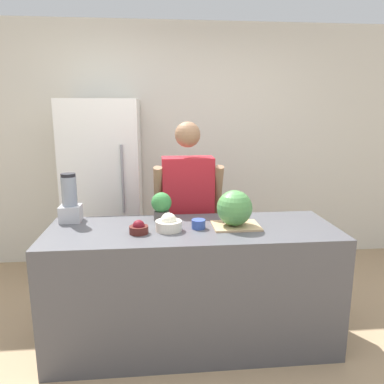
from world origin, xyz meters
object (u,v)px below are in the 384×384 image
object	(u,v)px
person	(188,216)
bowl_cherries	(139,228)
refrigerator	(105,190)
blender	(70,201)
bowl_small_blue	(198,224)
watermelon	(234,208)
bowl_cream	(169,224)
potted_plant	(161,206)

from	to	relation	value
person	bowl_cherries	xyz separation A→B (m)	(-0.38, -0.62, 0.10)
refrigerator	person	world-z (taller)	refrigerator
person	blender	xyz separation A→B (m)	(-0.89, -0.29, 0.22)
bowl_small_blue	refrigerator	bearing A→B (deg)	122.06
watermelon	bowl_cream	xyz separation A→B (m)	(-0.46, -0.03, -0.09)
bowl_cherries	person	bearing A→B (deg)	58.42
watermelon	bowl_cream	distance (m)	0.47
bowl_cream	blender	size ratio (longest dim) A/B	0.50
refrigerator	person	distance (m)	1.08
person	watermelon	bearing A→B (deg)	-62.87
watermelon	potted_plant	size ratio (longest dim) A/B	1.17
refrigerator	bowl_small_blue	size ratio (longest dim) A/B	18.41
blender	bowl_cream	bearing A→B (deg)	-21.87
refrigerator	bowl_cream	bearing A→B (deg)	-65.49
person	watermelon	size ratio (longest dim) A/B	6.41
bowl_small_blue	blender	distance (m)	0.96
person	bowl_cream	bearing A→B (deg)	-107.36
bowl_cream	bowl_small_blue	xyz separation A→B (m)	(0.21, 0.03, -0.02)
bowl_cherries	blender	bearing A→B (deg)	147.25
refrigerator	potted_plant	world-z (taller)	refrigerator
refrigerator	watermelon	xyz separation A→B (m)	(1.06, -1.28, 0.13)
bowl_small_blue	person	bearing A→B (deg)	92.76
person	bowl_small_blue	world-z (taller)	person
watermelon	bowl_small_blue	xyz separation A→B (m)	(-0.25, -0.01, -0.11)
person	potted_plant	world-z (taller)	person
person	refrigerator	bearing A→B (deg)	136.70
person	bowl_cherries	bearing A→B (deg)	-121.58
watermelon	bowl_small_blue	bearing A→B (deg)	-178.41
refrigerator	bowl_small_blue	xyz separation A→B (m)	(0.81, -1.29, 0.02)
refrigerator	bowl_cream	xyz separation A→B (m)	(0.60, -1.32, 0.03)
bowl_cherries	blender	size ratio (longest dim) A/B	0.35
refrigerator	bowl_cream	distance (m)	1.45
person	potted_plant	distance (m)	0.44
watermelon	bowl_small_blue	size ratio (longest dim) A/B	2.57
bowl_small_blue	potted_plant	bearing A→B (deg)	138.62
refrigerator	watermelon	distance (m)	1.67
refrigerator	bowl_small_blue	bearing A→B (deg)	-57.94
watermelon	bowl_cream	size ratio (longest dim) A/B	1.39
person	bowl_cream	world-z (taller)	person
blender	potted_plant	xyz separation A→B (m)	(0.67, -0.04, -0.04)
refrigerator	bowl_cherries	size ratio (longest dim) A/B	14.05
bowl_cherries	potted_plant	distance (m)	0.34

